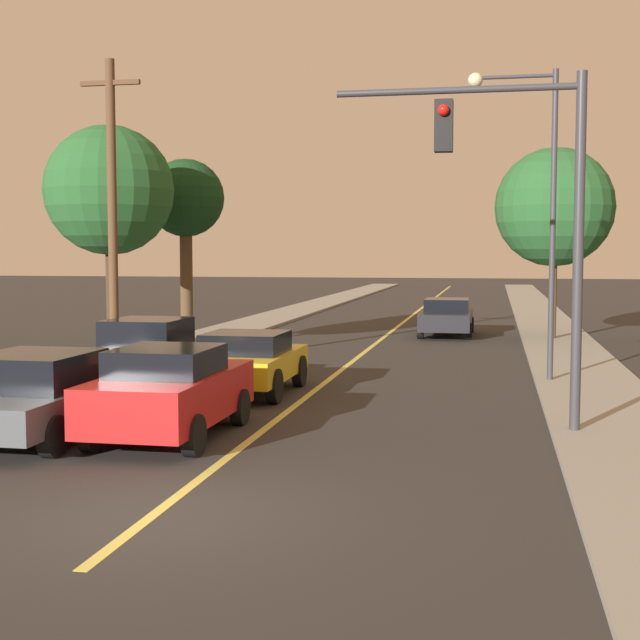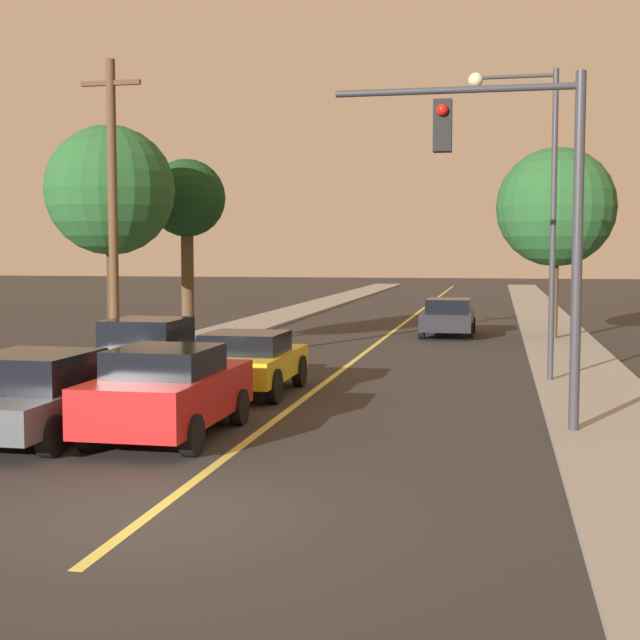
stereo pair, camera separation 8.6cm
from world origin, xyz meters
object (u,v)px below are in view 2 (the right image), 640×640
object	(u,v)px
car_near_lane_second	(247,361)
tree_left_near	(110,191)
car_near_lane_front	(169,391)
traffic_signal_mast	(521,191)
car_far_oncoming	(448,317)
tree_right_near	(556,207)
tree_left_far	(187,201)
car_outer_lane_front	(39,394)
utility_pole_left	(113,210)
streetlamp_right	(533,182)
car_outer_lane_second	(150,355)

from	to	relation	value
car_near_lane_second	tree_left_near	bearing A→B (deg)	136.24
car_near_lane_front	traffic_signal_mast	size ratio (longest dim) A/B	0.68
car_far_oncoming	traffic_signal_mast	distance (m)	18.87
tree_right_near	car_near_lane_second	bearing A→B (deg)	-118.94
car_near_lane_second	tree_left_far	world-z (taller)	tree_left_far
car_outer_lane_front	traffic_signal_mast	world-z (taller)	traffic_signal_mast
utility_pole_left	tree_right_near	distance (m)	16.31
car_outer_lane_front	utility_pole_left	bearing A→B (deg)	104.85
streetlamp_right	tree_left_near	distance (m)	12.37
car_near_lane_second	car_far_oncoming	size ratio (longest dim) A/B	0.86
traffic_signal_mast	streetlamp_right	size ratio (longest dim) A/B	0.83
streetlamp_right	utility_pole_left	xyz separation A→B (m)	(-10.55, -0.52, -0.60)
streetlamp_right	tree_left_near	xyz separation A→B (m)	(-12.07, 2.68, 0.13)
car_outer_lane_front	tree_left_near	xyz separation A→B (m)	(-3.54, 10.79, 4.24)
car_outer_lane_front	car_near_lane_second	bearing A→B (deg)	67.21
tree_left_far	tree_right_near	size ratio (longest dim) A/B	0.92
car_outer_lane_front	tree_left_far	distance (m)	15.62
car_outer_lane_front	traffic_signal_mast	size ratio (longest dim) A/B	0.75
car_near_lane_second	utility_pole_left	world-z (taller)	utility_pole_left
tree_left_far	tree_right_near	bearing A→B (deg)	18.18
car_outer_lane_second	tree_left_near	bearing A→B (deg)	121.34
car_near_lane_second	utility_pole_left	xyz separation A→B (m)	(-4.23, 2.31, 3.52)
car_outer_lane_second	tree_left_near	xyz separation A→B (m)	(-3.54, 5.81, 4.15)
traffic_signal_mast	tree_right_near	world-z (taller)	tree_right_near
tree_right_near	traffic_signal_mast	bearing A→B (deg)	-95.44
car_outer_lane_second	car_near_lane_second	bearing A→B (deg)	7.59
car_far_oncoming	tree_right_near	size ratio (longest dim) A/B	0.68
traffic_signal_mast	utility_pole_left	world-z (taller)	utility_pole_left
car_outer_lane_second	streetlamp_right	distance (m)	9.94
car_far_oncoming	tree_left_far	distance (m)	10.94
car_near_lane_front	car_outer_lane_second	size ratio (longest dim) A/B	1.02
utility_pole_left	tree_left_near	size ratio (longest dim) A/B	1.17
tree_right_near	utility_pole_left	bearing A→B (deg)	-136.14
car_outer_lane_front	tree_right_near	distance (m)	21.63
car_outer_lane_front	car_near_lane_front	bearing A→B (deg)	9.75
car_outer_lane_front	car_outer_lane_second	xyz separation A→B (m)	(0.00, 4.99, 0.09)
car_outer_lane_front	tree_right_near	world-z (taller)	tree_right_near
car_outer_lane_front	tree_right_near	size ratio (longest dim) A/B	0.68
tree_left_near	car_outer_lane_front	bearing A→B (deg)	-71.86
car_outer_lane_second	traffic_signal_mast	size ratio (longest dim) A/B	0.67
traffic_signal_mast	car_outer_lane_front	bearing A→B (deg)	-166.98
car_near_lane_front	car_outer_lane_front	size ratio (longest dim) A/B	0.91
car_outer_lane_second	streetlamp_right	xyz separation A→B (m)	(8.54, 3.12, 4.02)
traffic_signal_mast	car_near_lane_front	bearing A→B (deg)	-165.77
car_outer_lane_second	utility_pole_left	bearing A→B (deg)	127.70
utility_pole_left	tree_left_far	size ratio (longest dim) A/B	1.28
car_near_lane_front	car_near_lane_second	size ratio (longest dim) A/B	1.05
car_near_lane_front	tree_left_far	world-z (taller)	tree_left_far
car_near_lane_second	tree_right_near	size ratio (longest dim) A/B	0.59
car_near_lane_second	car_outer_lane_front	bearing A→B (deg)	-112.79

